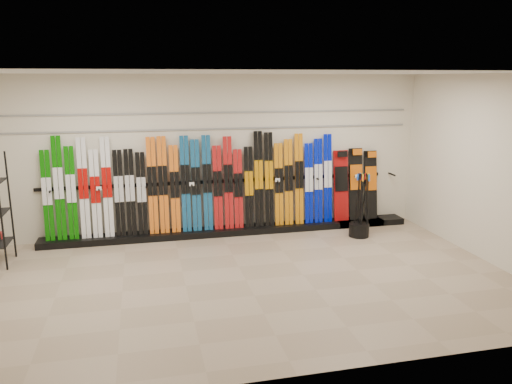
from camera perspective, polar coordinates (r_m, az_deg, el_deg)
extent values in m
plane|color=gray|center=(7.51, -1.16, -10.05)|extent=(8.00, 8.00, 0.00)
plane|color=beige|center=(9.48, -4.34, 4.22)|extent=(8.00, 0.00, 8.00)
plane|color=beige|center=(8.79, 25.26, 2.32)|extent=(0.00, 5.00, 5.00)
plane|color=silver|center=(6.91, -1.27, 13.50)|extent=(8.00, 8.00, 0.00)
cube|color=black|center=(9.63, -2.67, -4.42)|extent=(8.00, 0.40, 0.12)
cube|color=#0B6304|center=(9.44, -22.75, -0.40)|extent=(0.17, 0.18, 1.60)
cube|color=#0B6304|center=(9.39, -21.60, 0.39)|extent=(0.17, 0.21, 1.84)
cube|color=#0B6304|center=(9.38, -20.35, -0.12)|extent=(0.17, 0.19, 1.65)
cube|color=silver|center=(9.34, -19.11, 0.38)|extent=(0.17, 0.20, 1.79)
cube|color=silver|center=(9.34, -17.85, -0.22)|extent=(0.17, 0.18, 1.58)
cube|color=silver|center=(9.31, -16.64, 0.52)|extent=(0.17, 0.20, 1.80)
cube|color=black|center=(9.31, -15.38, -0.14)|extent=(0.17, 0.18, 1.56)
cube|color=black|center=(9.30, -14.19, -0.05)|extent=(0.17, 0.18, 1.57)
cube|color=black|center=(9.30, -12.94, -0.18)|extent=(0.17, 0.17, 1.51)
cube|color=orange|center=(9.29, -11.76, 0.70)|extent=(0.17, 0.20, 1.77)
cube|color=orange|center=(9.29, -10.57, 0.78)|extent=(0.17, 0.20, 1.78)
cube|color=orange|center=(9.31, -9.26, 0.33)|extent=(0.17, 0.18, 1.61)
cube|color=navy|center=(9.32, -8.06, 0.91)|extent=(0.17, 0.20, 1.78)
cube|color=navy|center=(9.34, -6.87, 0.75)|extent=(0.17, 0.19, 1.71)
cube|color=navy|center=(9.36, -5.59, 1.03)|extent=(0.17, 0.20, 1.78)
cube|color=#AD1416|center=(9.40, -4.39, 0.48)|extent=(0.17, 0.18, 1.58)
cube|color=#AD1416|center=(9.42, -3.19, 1.04)|extent=(0.17, 0.20, 1.74)
cube|color=#AD1416|center=(9.47, -2.04, 0.35)|extent=(0.17, 0.17, 1.50)
cube|color=black|center=(9.51, -0.81, 0.55)|extent=(0.17, 0.18, 1.54)
cube|color=black|center=(9.54, 0.31, 1.46)|extent=(0.17, 0.21, 1.83)
cube|color=black|center=(9.58, 1.49, 1.43)|extent=(0.17, 0.20, 1.80)
cube|color=orange|center=(9.65, 2.62, 0.85)|extent=(0.17, 0.18, 1.59)
cube|color=orange|center=(9.70, 3.75, 1.12)|extent=(0.17, 0.19, 1.66)
cube|color=orange|center=(9.75, 4.94, 1.47)|extent=(0.17, 0.20, 1.76)
cube|color=#0313B5|center=(9.83, 6.06, 0.97)|extent=(0.17, 0.18, 1.57)
cube|color=#0313B5|center=(9.89, 7.13, 1.26)|extent=(0.17, 0.19, 1.66)
cube|color=#0313B5|center=(9.95, 8.21, 1.55)|extent=(0.17, 0.20, 1.74)
cube|color=#990C0C|center=(10.12, 9.69, 0.72)|extent=(0.30, 0.22, 1.40)
cube|color=black|center=(10.25, 11.34, 0.89)|extent=(0.29, 0.22, 1.43)
cube|color=black|center=(10.39, 12.95, 0.80)|extent=(0.27, 0.21, 1.37)
cylinder|color=black|center=(9.64, 11.69, -4.27)|extent=(0.38, 0.38, 0.25)
cylinder|color=black|center=(9.58, 12.17, -1.38)|extent=(0.12, 0.09, 1.18)
cylinder|color=black|center=(9.59, 12.57, -1.39)|extent=(0.09, 0.07, 1.18)
cylinder|color=black|center=(9.51, 11.41, -1.45)|extent=(0.09, 0.04, 1.18)
cylinder|color=black|center=(9.54, 12.61, -1.46)|extent=(0.04, 0.10, 1.18)
cylinder|color=black|center=(9.52, 11.92, -1.46)|extent=(0.12, 0.07, 1.18)
cylinder|color=black|center=(9.45, 11.97, -1.58)|extent=(0.02, 0.05, 1.18)
cylinder|color=black|center=(9.60, 11.65, -1.33)|extent=(0.03, 0.02, 1.18)
cylinder|color=black|center=(9.58, 11.94, -1.37)|extent=(0.09, 0.03, 1.18)
cylinder|color=black|center=(9.63, 11.65, -1.29)|extent=(0.10, 0.09, 1.18)
cylinder|color=black|center=(9.60, 11.87, -1.34)|extent=(0.05, 0.06, 1.18)
cylinder|color=black|center=(9.47, 12.65, -1.58)|extent=(0.06, 0.09, 1.18)
cylinder|color=black|center=(9.49, 11.96, -1.51)|extent=(0.05, 0.13, 1.18)
cube|color=gray|center=(9.40, -4.38, 7.22)|extent=(7.60, 0.02, 0.03)
cube|color=gray|center=(9.37, -4.41, 9.04)|extent=(7.60, 0.02, 0.03)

